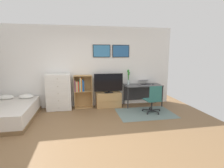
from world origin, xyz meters
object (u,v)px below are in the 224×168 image
object	(u,v)px
tv_stand	(109,100)
office_chair	(154,99)
bed	(8,113)
bamboo_vase	(128,77)
dresser	(59,92)
laptop	(145,83)
desk	(142,88)
computer_mouse	(153,84)
television	(109,83)
bookshelf	(82,89)

from	to	relation	value
tv_stand	office_chair	world-z (taller)	office_chair
bed	bamboo_vase	size ratio (longest dim) A/B	3.75
dresser	laptop	world-z (taller)	dresser
desk	computer_mouse	world-z (taller)	computer_mouse
tv_stand	office_chair	bearing A→B (deg)	-36.12
tv_stand	office_chair	xyz separation A→B (m)	(1.24, -0.90, 0.21)
tv_stand	desk	size ratio (longest dim) A/B	0.66
desk	laptop	distance (m)	0.22
bamboo_vase	television	bearing A→B (deg)	-171.25
television	bookshelf	bearing A→B (deg)	175.31
laptop	bamboo_vase	bearing A→B (deg)	166.26
laptop	bamboo_vase	xyz separation A→B (m)	(-0.56, 0.10, 0.19)
desk	laptop	xyz separation A→B (m)	(0.08, -0.00, 0.20)
bed	desk	world-z (taller)	desk
office_chair	bamboo_vase	distance (m)	1.24
tv_stand	laptop	world-z (taller)	laptop
computer_mouse	bed	bearing A→B (deg)	-171.67
television	desk	size ratio (longest dim) A/B	0.76
bookshelf	desk	size ratio (longest dim) A/B	0.86
computer_mouse	bamboo_vase	xyz separation A→B (m)	(-0.83, 0.20, 0.24)
laptop	office_chair	bearing A→B (deg)	-96.96
bed	bookshelf	bearing A→B (deg)	22.60
dresser	bookshelf	size ratio (longest dim) A/B	1.06
tv_stand	computer_mouse	distance (m)	1.63
office_chair	computer_mouse	distance (m)	0.90
bookshelf	television	distance (m)	0.92
dresser	laptop	xyz separation A→B (m)	(2.91, 0.01, 0.22)
office_chair	laptop	size ratio (longest dim) A/B	2.01
television	laptop	world-z (taller)	television
tv_stand	computer_mouse	world-z (taller)	computer_mouse
bookshelf	laptop	bearing A→B (deg)	-1.58
office_chair	bamboo_vase	bearing A→B (deg)	112.35
bed	tv_stand	bearing A→B (deg)	15.15
bed	desk	bearing A→B (deg)	10.81
dresser	office_chair	distance (m)	3.00
desk	bed	bearing A→B (deg)	-169.53
desk	office_chair	distance (m)	0.91
bookshelf	computer_mouse	world-z (taller)	bookshelf
tv_stand	bamboo_vase	world-z (taller)	bamboo_vase
tv_stand	television	distance (m)	0.58
bookshelf	tv_stand	distance (m)	0.98
dresser	television	size ratio (longest dim) A/B	1.20
computer_mouse	desk	bearing A→B (deg)	163.01
computer_mouse	laptop	bearing A→B (deg)	158.17
dresser	laptop	distance (m)	2.92
bookshelf	office_chair	distance (m)	2.35
dresser	bookshelf	bearing A→B (deg)	5.20
dresser	computer_mouse	size ratio (longest dim) A/B	11.25
bookshelf	desk	xyz separation A→B (m)	(2.10, -0.06, -0.04)
television	office_chair	bearing A→B (deg)	-35.44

